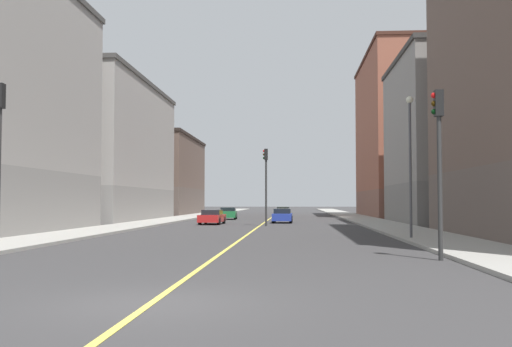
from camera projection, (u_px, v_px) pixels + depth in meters
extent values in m
plane|color=#373637|center=(151.00, 303.00, 11.63)|extent=(400.00, 400.00, 0.00)
cube|color=#9E9B93|center=(367.00, 220.00, 59.83)|extent=(3.86, 168.00, 0.15)
cube|color=#9E9B93|center=(169.00, 220.00, 61.13)|extent=(3.86, 168.00, 0.15)
cube|color=#E5D14C|center=(267.00, 221.00, 60.48)|extent=(0.16, 154.00, 0.01)
cube|color=slate|center=(453.00, 204.00, 52.39)|extent=(9.54, 16.33, 3.53)
cube|color=gray|center=(452.00, 123.00, 52.73)|extent=(9.54, 16.33, 10.88)
cube|color=#3B3937|center=(451.00, 60.00, 52.99)|extent=(9.84, 16.63, 0.40)
cube|color=brown|center=(403.00, 204.00, 76.34)|extent=(9.54, 23.97, 3.34)
cube|color=#93513D|center=(402.00, 125.00, 76.81)|extent=(9.54, 23.97, 17.02)
cube|color=#42241B|center=(402.00, 58.00, 77.21)|extent=(9.84, 24.27, 0.40)
cube|color=gray|center=(104.00, 204.00, 60.97)|extent=(9.54, 24.44, 3.31)
cube|color=#9E9993|center=(105.00, 137.00, 61.29)|extent=(9.54, 24.44, 10.54)
cube|color=#474442|center=(105.00, 85.00, 61.55)|extent=(9.84, 24.74, 0.40)
cube|color=brown|center=(161.00, 202.00, 87.22)|extent=(9.54, 21.87, 3.84)
cube|color=brown|center=(161.00, 164.00, 87.47)|extent=(9.54, 21.87, 7.22)
cube|color=#2B221D|center=(162.00, 138.00, 87.65)|extent=(9.84, 22.17, 0.40)
cylinder|color=#2D2D2D|center=(440.00, 188.00, 20.15)|extent=(0.16, 0.16, 4.90)
cube|color=black|center=(439.00, 103.00, 20.28)|extent=(0.28, 0.32, 0.90)
sphere|color=red|center=(434.00, 95.00, 20.30)|extent=(0.20, 0.20, 0.20)
sphere|color=#352204|center=(434.00, 104.00, 20.29)|extent=(0.20, 0.20, 0.20)
sphere|color=black|center=(434.00, 112.00, 20.28)|extent=(0.20, 0.20, 0.20)
cube|color=black|center=(0.00, 96.00, 21.30)|extent=(0.28, 0.32, 0.90)
cylinder|color=#2D2D2D|center=(266.00, 193.00, 47.86)|extent=(0.16, 0.16, 5.33)
cube|color=black|center=(266.00, 154.00, 48.00)|extent=(0.28, 0.32, 0.90)
sphere|color=red|center=(264.00, 151.00, 48.02)|extent=(0.20, 0.20, 0.20)
sphere|color=#352204|center=(264.00, 154.00, 48.01)|extent=(0.20, 0.20, 0.20)
sphere|color=black|center=(264.00, 158.00, 48.00)|extent=(0.20, 0.20, 0.20)
cylinder|color=#4C4C51|center=(410.00, 170.00, 30.38)|extent=(0.14, 0.14, 6.92)
sphere|color=#EAEACC|center=(410.00, 100.00, 30.55)|extent=(0.36, 0.36, 0.36)
cube|color=gold|center=(283.00, 213.00, 76.21)|extent=(1.89, 4.45, 0.59)
cube|color=black|center=(283.00, 209.00, 76.24)|extent=(1.59, 2.11, 0.46)
cylinder|color=black|center=(278.00, 214.00, 77.63)|extent=(0.25, 0.65, 0.64)
cylinder|color=black|center=(290.00, 214.00, 77.47)|extent=(0.25, 0.65, 0.64)
cylinder|color=black|center=(277.00, 214.00, 74.93)|extent=(0.25, 0.65, 0.64)
cylinder|color=black|center=(289.00, 214.00, 74.77)|extent=(0.25, 0.65, 0.64)
cube|color=red|center=(212.00, 218.00, 51.23)|extent=(1.93, 4.55, 0.61)
cube|color=black|center=(212.00, 212.00, 51.25)|extent=(1.63, 1.98, 0.42)
cylinder|color=black|center=(206.00, 220.00, 52.69)|extent=(0.24, 0.65, 0.64)
cylinder|color=black|center=(224.00, 220.00, 52.53)|extent=(0.24, 0.65, 0.64)
cylinder|color=black|center=(200.00, 221.00, 49.92)|extent=(0.24, 0.65, 0.64)
cylinder|color=black|center=(219.00, 221.00, 49.76)|extent=(0.24, 0.65, 0.64)
cube|color=#23389E|center=(282.00, 217.00, 54.50)|extent=(1.82, 3.93, 0.64)
cube|color=black|center=(282.00, 211.00, 54.51)|extent=(1.57, 1.68, 0.45)
cylinder|color=black|center=(274.00, 219.00, 55.76)|extent=(0.23, 0.64, 0.64)
cylinder|color=black|center=(291.00, 219.00, 55.63)|extent=(0.23, 0.64, 0.64)
cylinder|color=black|center=(273.00, 220.00, 53.35)|extent=(0.23, 0.64, 0.64)
cylinder|color=black|center=(291.00, 220.00, 53.22)|extent=(0.23, 0.64, 0.64)
cube|color=#1E6B38|center=(228.00, 214.00, 64.97)|extent=(1.96, 4.07, 0.69)
cube|color=black|center=(228.00, 209.00, 65.18)|extent=(1.65, 2.10, 0.40)
cylinder|color=black|center=(222.00, 216.00, 66.21)|extent=(0.25, 0.65, 0.64)
cylinder|color=black|center=(236.00, 216.00, 66.18)|extent=(0.25, 0.65, 0.64)
cylinder|color=black|center=(220.00, 217.00, 63.74)|extent=(0.25, 0.65, 0.64)
cylinder|color=black|center=(235.00, 217.00, 63.71)|extent=(0.25, 0.65, 0.64)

